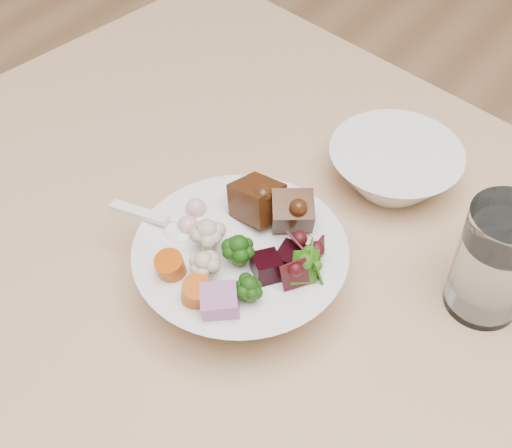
% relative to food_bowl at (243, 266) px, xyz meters
% --- Properties ---
extents(food_bowl, '(0.19, 0.19, 0.10)m').
position_rel_food_bowl_xyz_m(food_bowl, '(0.00, 0.00, 0.00)').
color(food_bowl, white).
rests_on(food_bowl, dining_table).
extents(soup_spoon, '(0.09, 0.03, 0.02)m').
position_rel_food_bowl_xyz_m(soup_spoon, '(-0.07, -0.02, 0.02)').
color(soup_spoon, white).
rests_on(soup_spoon, food_bowl).
extents(water_glass, '(0.07, 0.07, 0.11)m').
position_rel_food_bowl_xyz_m(water_glass, '(0.18, 0.12, 0.02)').
color(water_glass, silver).
rests_on(water_glass, dining_table).
extents(side_bowl, '(0.14, 0.14, 0.05)m').
position_rel_food_bowl_xyz_m(side_bowl, '(0.04, 0.20, -0.01)').
color(side_bowl, white).
rests_on(side_bowl, dining_table).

